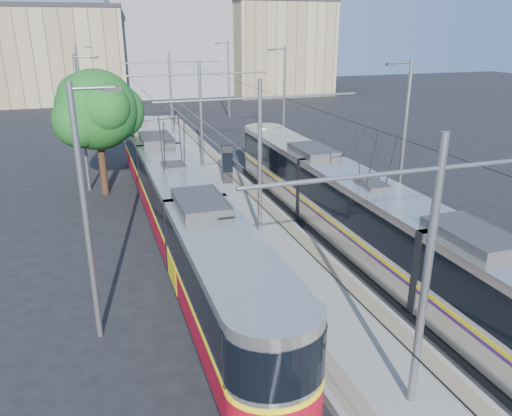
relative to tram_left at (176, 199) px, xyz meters
name	(u,v)px	position (x,y,z in m)	size (l,w,h in m)	color
ground	(338,327)	(3.60, -9.81, -1.71)	(160.00, 160.00, 0.00)	black
platform	(214,181)	(3.60, 7.19, -1.56)	(4.00, 50.00, 0.30)	gray
tactile_strip_left	(191,181)	(2.15, 7.19, -1.40)	(0.70, 50.00, 0.01)	gray
tactile_strip_right	(235,177)	(5.05, 7.19, -1.40)	(0.70, 50.00, 0.01)	gray
rails	(214,183)	(3.60, 7.19, -1.69)	(8.71, 70.00, 0.03)	gray
track_arrow	(266,414)	(0.00, -12.81, -1.70)	(1.20, 5.00, 0.01)	silver
tram_left	(176,199)	(0.00, 0.00, 0.00)	(2.43, 28.66, 5.50)	black
tram_right	(370,218)	(7.20, -5.52, 0.15)	(2.43, 28.88, 5.50)	black
catenary	(224,120)	(3.60, 4.35, 2.81)	(9.20, 70.00, 7.00)	slate
street_lamps	(198,108)	(3.60, 11.19, 2.47)	(15.18, 38.22, 8.00)	slate
shelter	(227,162)	(4.30, 6.45, -0.18)	(0.85, 1.17, 2.34)	black
tree	(102,111)	(-2.72, 7.37, 3.18)	(4.98, 4.60, 7.24)	#382314
building_left	(58,54)	(-6.40, 50.19, 4.33)	(16.32, 12.24, 12.06)	tan
building_centre	(174,39)	(9.60, 54.19, 5.94)	(18.36, 14.28, 15.28)	gray
building_right	(278,48)	(23.60, 48.19, 4.84)	(14.28, 10.20, 13.07)	tan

